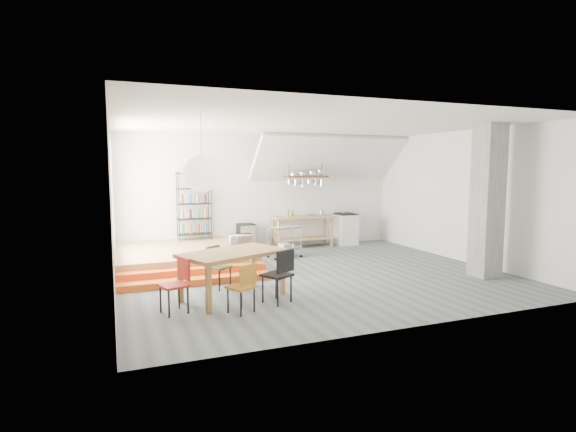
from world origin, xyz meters
name	(u,v)px	position (x,y,z in m)	size (l,w,h in m)	color
floor	(313,274)	(0.00, 0.00, 0.00)	(8.00, 8.00, 0.00)	#4F585C
wall_back	(263,192)	(0.00, 3.50, 1.60)	(8.00, 0.04, 3.20)	silver
wall_left	(112,206)	(-4.00, 0.00, 1.60)	(0.04, 7.00, 3.20)	silver
wall_right	(462,196)	(4.00, 0.00, 1.60)	(0.04, 7.00, 3.20)	silver
ceiling	(314,124)	(0.00, 0.00, 3.20)	(8.00, 7.00, 0.02)	white
slope_ceiling	(329,159)	(1.80, 2.90, 2.55)	(4.40, 1.80, 0.15)	white
window_pane	(113,191)	(-3.98, 1.50, 1.80)	(0.02, 2.50, 2.20)	white
platform	(182,256)	(-2.50, 2.00, 0.20)	(3.00, 3.00, 0.40)	#A77E53
step_lower	(197,281)	(-2.50, 0.05, 0.07)	(3.00, 0.35, 0.13)	orange
step_upper	(194,274)	(-2.50, 0.40, 0.13)	(3.00, 0.35, 0.27)	orange
concrete_column	(487,201)	(3.30, -1.50, 1.60)	(0.50, 0.50, 3.20)	slate
kitchen_counter	(303,226)	(1.10, 3.15, 0.63)	(1.80, 0.60, 0.91)	#A77E53
stove	(345,228)	(2.50, 3.16, 0.48)	(0.60, 0.60, 1.18)	white
pot_rack	(307,179)	(1.13, 2.92, 1.98)	(1.20, 0.50, 1.43)	#432A1B
wire_shelving	(194,205)	(-2.00, 3.20, 1.33)	(0.88, 0.38, 1.80)	black
microwave_shelf	(241,248)	(-1.40, 0.75, 0.55)	(0.60, 0.40, 0.16)	#A77E53
paper_lantern	(202,173)	(-2.62, -1.38, 2.20)	(0.60, 0.60, 0.60)	white
dining_table	(233,256)	(-2.07, -1.15, 0.75)	(2.02, 1.61, 0.84)	brown
chair_mustard	(244,284)	(-2.11, -2.02, 0.48)	(0.50, 0.50, 0.80)	#B3731E
chair_black	(280,271)	(-1.39, -1.73, 0.56)	(0.58, 0.58, 0.93)	black
chair_olive	(217,263)	(-2.18, -0.35, 0.48)	(0.51, 0.51, 0.81)	brown
chair_red	(178,280)	(-3.07, -1.58, 0.52)	(0.50, 0.50, 0.87)	red
rolling_cart	(285,238)	(0.07, 1.91, 0.52)	(0.87, 0.58, 0.80)	silver
mini_fridge	(246,237)	(-0.59, 3.20, 0.38)	(0.45, 0.45, 0.76)	black
microwave	(241,241)	(-1.40, 0.75, 0.70)	(0.49, 0.33, 0.27)	beige
bowl	(312,215)	(1.37, 3.10, 0.94)	(0.22, 0.22, 0.05)	silver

